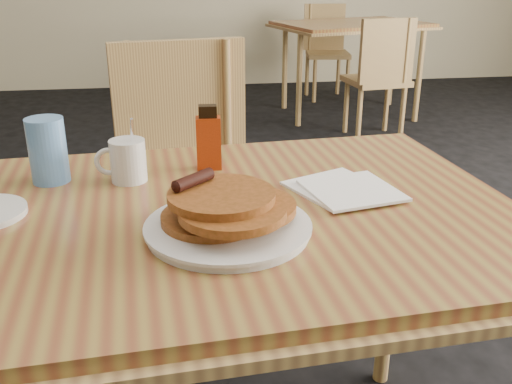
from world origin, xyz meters
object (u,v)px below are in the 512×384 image
chair_main_far (184,167)px  coffee_mug (127,160)px  neighbor_table (352,28)px  chair_neighbor_near (381,69)px  chair_neighbor_far (326,43)px  blue_tumbler (48,150)px  syrup_bottle (209,140)px  pancake_plate (228,217)px  main_table (204,229)px

chair_main_far → coffee_mug: size_ratio=6.63×
neighbor_table → chair_main_far: (-1.41, -2.79, -0.13)m
chair_main_far → chair_neighbor_near: size_ratio=1.13×
chair_neighbor_far → blue_tumbler: size_ratio=5.90×
chair_main_far → syrup_bottle: size_ratio=6.48×
pancake_plate → coffee_mug: (-0.19, 0.29, 0.02)m
syrup_bottle → pancake_plate: bearing=-85.7°
pancake_plate → syrup_bottle: 0.35m
chair_main_far → chair_neighbor_near: (1.40, 2.03, -0.07)m
syrup_bottle → blue_tumbler: syrup_bottle is taller
neighbor_table → pancake_plate: (-1.34, -3.64, 0.07)m
pancake_plate → coffee_mug: 0.35m
pancake_plate → main_table: bearing=109.4°
chair_main_far → chair_neighbor_far: bearing=57.9°
main_table → syrup_bottle: syrup_bottle is taller
neighbor_table → coffee_mug: bearing=-114.6°
neighbor_table → blue_tumbler: size_ratio=9.35×
chair_main_far → chair_neighbor_near: chair_main_far is taller
chair_neighbor_near → chair_neighbor_far: bearing=82.8°
chair_main_far → chair_neighbor_far: size_ratio=1.16×
pancake_plate → coffee_mug: size_ratio=2.04×
neighbor_table → coffee_mug: size_ratio=9.08×
chair_main_far → blue_tumbler: (-0.29, -0.54, 0.24)m
neighbor_table → blue_tumbler: blue_tumbler is taller
coffee_mug → neighbor_table: bearing=82.1°
pancake_plate → blue_tumbler: (-0.36, 0.31, 0.04)m
blue_tumbler → chair_neighbor_far: bearing=67.3°
coffee_mug → chair_neighbor_near: bearing=76.3°
chair_main_far → syrup_bottle: (0.06, -0.50, 0.24)m
neighbor_table → chair_neighbor_far: 0.74m
blue_tumbler → chair_neighbor_near: bearing=56.6°
chair_neighbor_far → syrup_bottle: bearing=-100.8°
neighbor_table → chair_neighbor_near: bearing=-90.9°
main_table → syrup_bottle: (0.03, 0.24, 0.11)m
chair_neighbor_far → chair_neighbor_near: bearing=-82.3°
coffee_mug → blue_tumbler: 0.17m
coffee_mug → blue_tumbler: (-0.17, 0.02, 0.02)m
chair_neighbor_near → coffee_mug: 3.01m
blue_tumbler → pancake_plate: bearing=-41.0°
chair_main_far → syrup_bottle: 0.56m
chair_neighbor_near → syrup_bottle: size_ratio=5.72×
chair_neighbor_far → neighbor_table: bearing=-81.3°
chair_neighbor_far → blue_tumbler: blue_tumbler is taller
coffee_mug → main_table: bearing=-33.3°
neighbor_table → syrup_bottle: (-1.35, -3.29, 0.11)m
chair_main_far → blue_tumbler: bearing=-129.0°
neighbor_table → chair_neighbor_near: chair_neighbor_near is taller
chair_neighbor_near → blue_tumbler: (-1.69, -2.56, 0.31)m
chair_neighbor_far → coffee_mug: coffee_mug is taller
coffee_mug → blue_tumbler: coffee_mug is taller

